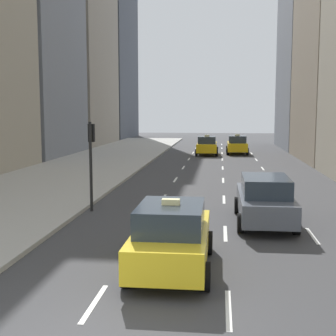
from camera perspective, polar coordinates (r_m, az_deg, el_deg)
name	(u,v)px	position (r m, az deg, el deg)	size (l,w,h in m)	color
sidewalk_left	(95,164)	(35.66, -8.94, 0.51)	(8.00, 66.00, 0.15)	#ADAAA3
lane_markings	(223,174)	(30.44, 6.71, -0.68)	(5.72, 56.00, 0.01)	white
taxi_lead	(172,236)	(11.92, 0.44, -8.30)	(2.02, 4.40, 1.87)	yellow
taxi_second	(207,145)	(43.26, 4.77, 2.76)	(2.02, 4.40, 1.87)	yellow
taxi_third	(237,145)	(44.61, 8.42, 2.84)	(2.02, 4.40, 1.87)	yellow
sedan_black_near	(265,199)	(17.10, 11.70, -3.76)	(2.02, 4.89, 1.73)	#565B66
traffic_light_pole	(91,151)	(18.99, -9.35, 2.00)	(0.24, 0.42, 3.60)	black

